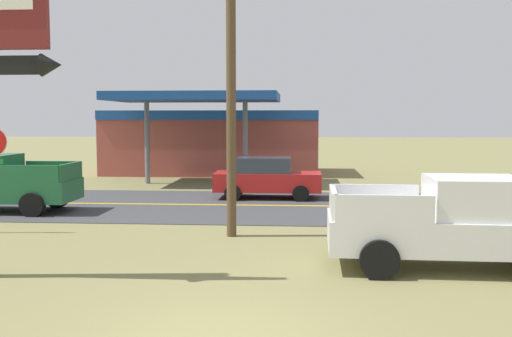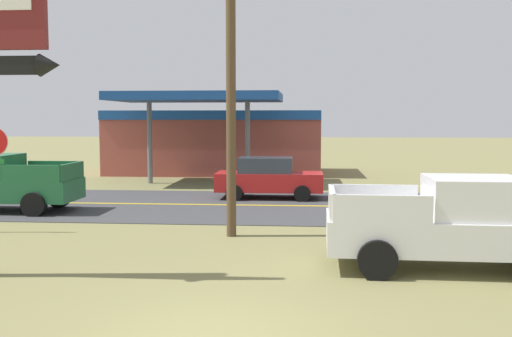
{
  "view_description": "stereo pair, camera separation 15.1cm",
  "coord_description": "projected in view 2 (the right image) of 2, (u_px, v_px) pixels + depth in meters",
  "views": [
    {
      "loc": [
        1.22,
        -8.22,
        3.2
      ],
      "look_at": [
        0.0,
        8.0,
        1.8
      ],
      "focal_mm": 41.34,
      "sensor_mm": 36.0,
      "label": 1
    },
    {
      "loc": [
        1.37,
        -8.2,
        3.2
      ],
      "look_at": [
        0.0,
        8.0,
        1.8
      ],
      "focal_mm": 41.34,
      "sensor_mm": 36.0,
      "label": 2
    }
  ],
  "objects": [
    {
      "name": "car_red_near_lane",
      "position": [
        269.0,
        178.0,
        23.36
      ],
      "size": [
        4.2,
        2.0,
        1.64
      ],
      "color": "red",
      "rests_on": "ground"
    },
    {
      "name": "gas_station",
      "position": [
        216.0,
        140.0,
        34.12
      ],
      "size": [
        12.0,
        11.5,
        4.4
      ],
      "color": "#A84C42",
      "rests_on": "ground"
    },
    {
      "name": "pickup_white_parked_on_lawn",
      "position": [
        454.0,
        224.0,
        12.41
      ],
      "size": [
        5.24,
        2.33,
        1.96
      ],
      "color": "silver",
      "rests_on": "ground"
    },
    {
      "name": "utility_pole",
      "position": [
        231.0,
        76.0,
        15.62
      ],
      "size": [
        1.98,
        0.26,
        8.02
      ],
      "color": "brown",
      "rests_on": "ground"
    },
    {
      "name": "road_asphalt",
      "position": [
        268.0,
        206.0,
        21.44
      ],
      "size": [
        140.0,
        8.0,
        0.02
      ],
      "primitive_type": "cube",
      "color": "#3D3D3F",
      "rests_on": "ground"
    },
    {
      "name": "road_centre_line",
      "position": [
        268.0,
        205.0,
        21.44
      ],
      "size": [
        126.0,
        0.2,
        0.01
      ],
      "primitive_type": "cube",
      "color": "gold",
      "rests_on": "road_asphalt"
    }
  ]
}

